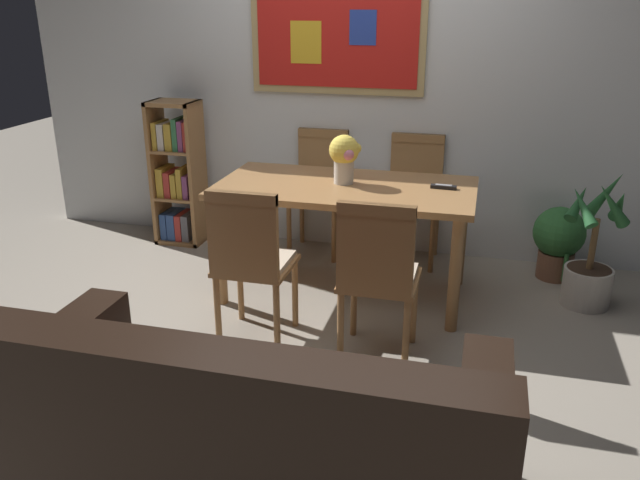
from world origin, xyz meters
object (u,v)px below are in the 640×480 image
at_px(bookshelf, 178,176).
at_px(leather_couch, 247,444).
at_px(dining_chair_far_right, 414,188).
at_px(potted_palm, 590,262).
at_px(dining_table, 345,200).
at_px(dining_chair_far_left, 320,181).
at_px(flower_vase, 344,155).
at_px(dining_chair_near_left, 250,254).
at_px(dining_chair_near_right, 378,268).
at_px(potted_ivy, 558,240).
at_px(tv_remote, 444,187).

bearing_deg(bookshelf, leather_couch, -59.38).
distance_m(dining_chair_far_right, potted_palm, 1.30).
bearing_deg(dining_table, leather_couch, -87.70).
bearing_deg(dining_chair_far_left, potted_palm, -15.72).
height_order(bookshelf, flower_vase, bookshelf).
bearing_deg(dining_chair_near_left, dining_chair_far_left, 90.29).
bearing_deg(dining_chair_far_right, dining_chair_near_left, -114.88).
relative_size(dining_chair_near_right, dining_chair_near_left, 1.00).
bearing_deg(flower_vase, potted_ivy, 22.53).
height_order(dining_chair_far_left, dining_chair_near_right, same).
distance_m(dining_chair_near_left, potted_palm, 2.12).
bearing_deg(potted_ivy, tv_remote, -144.76).
xyz_separation_m(dining_chair_near_left, bookshelf, (-1.11, 1.39, -0.01)).
distance_m(dining_chair_far_left, dining_chair_far_right, 0.70).
relative_size(dining_chair_near_left, flower_vase, 3.00).
distance_m(dining_table, bookshelf, 1.59).
xyz_separation_m(flower_vase, tv_remote, (0.61, 0.03, -0.17)).
bearing_deg(dining_chair_near_left, potted_palm, 27.78).
height_order(dining_chair_near_left, leather_couch, dining_chair_near_left).
xyz_separation_m(dining_chair_far_left, potted_palm, (1.87, -0.53, -0.25)).
relative_size(dining_chair_near_right, dining_chair_far_right, 1.00).
bearing_deg(dining_table, dining_chair_near_left, -114.52).
height_order(dining_chair_near_right, dining_chair_near_left, same).
xyz_separation_m(dining_chair_far_right, potted_palm, (1.16, -0.52, -0.25)).
xyz_separation_m(dining_table, dining_chair_far_right, (0.35, 0.74, -0.10)).
xyz_separation_m(leather_couch, potted_ivy, (1.28, 2.59, -0.03)).
bearing_deg(potted_palm, bookshelf, 172.15).
bearing_deg(dining_chair_near_right, potted_palm, 40.61).
height_order(dining_table, dining_chair_near_right, dining_chair_near_right).
distance_m(dining_chair_near_right, leather_couch, 1.24).
bearing_deg(dining_chair_far_left, flower_vase, -64.21).
xyz_separation_m(dining_chair_far_left, leather_couch, (0.44, -2.72, -0.23)).
distance_m(dining_table, dining_chair_far_left, 0.83).
bearing_deg(bookshelf, dining_chair_far_left, 6.03).
height_order(dining_chair_far_left, leather_couch, dining_chair_far_left).
bearing_deg(dining_chair_far_right, dining_table, -115.24).
relative_size(dining_chair_far_right, leather_couch, 0.51).
relative_size(leather_couch, potted_ivy, 3.56).
bearing_deg(dining_chair_near_right, bookshelf, 141.99).
bearing_deg(flower_vase, potted_palm, 6.52).
xyz_separation_m(dining_chair_far_left, flower_vase, (0.34, -0.70, 0.38)).
height_order(leather_couch, bookshelf, bookshelf).
bearing_deg(dining_chair_far_right, dining_chair_near_right, -90.12).
bearing_deg(tv_remote, leather_couch, -104.12).
bearing_deg(potted_palm, dining_chair_near_right, -139.39).
height_order(dining_chair_far_right, potted_palm, dining_chair_far_right).
distance_m(dining_chair_near_right, bookshelf, 2.29).
distance_m(dining_chair_near_right, potted_ivy, 1.74).
height_order(dining_table, potted_ivy, dining_table).
distance_m(leather_couch, tv_remote, 2.16).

